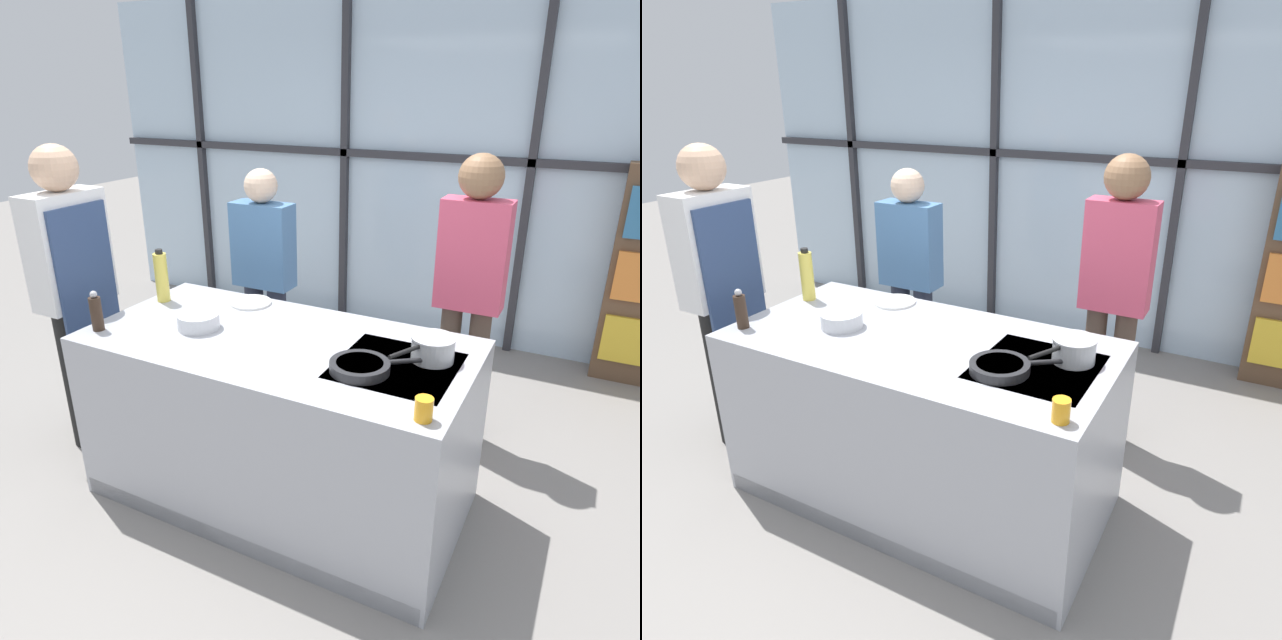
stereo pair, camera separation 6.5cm
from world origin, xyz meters
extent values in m
plane|color=gray|center=(0.00, 0.00, 0.00)|extent=(18.00, 18.00, 0.00)
cube|color=silver|center=(0.00, 2.49, 1.40)|extent=(6.40, 0.04, 2.80)
cube|color=#2D2D33|center=(0.00, 2.44, 1.54)|extent=(6.40, 0.06, 0.06)
cube|color=#2D2D33|center=(-2.30, 2.44, 1.40)|extent=(0.06, 0.06, 2.80)
cube|color=#2D2D33|center=(-0.77, 2.44, 1.40)|extent=(0.06, 0.06, 2.80)
cube|color=#2D2D33|center=(0.77, 2.44, 1.40)|extent=(0.06, 0.06, 2.80)
cube|color=#A8AAB2|center=(0.00, 0.00, 0.46)|extent=(1.92, 0.95, 0.93)
cube|color=black|center=(0.62, 0.00, 0.92)|extent=(0.52, 0.52, 0.01)
cube|color=black|center=(0.00, -0.46, 0.05)|extent=(1.88, 0.03, 0.10)
cylinder|color=#38383D|center=(0.49, -0.12, 0.92)|extent=(0.13, 0.13, 0.01)
cylinder|color=#38383D|center=(0.74, -0.12, 0.92)|extent=(0.13, 0.13, 0.01)
cylinder|color=#38383D|center=(0.49, 0.12, 0.92)|extent=(0.13, 0.13, 0.01)
cylinder|color=#38383D|center=(0.74, 0.12, 0.92)|extent=(0.13, 0.13, 0.01)
cylinder|color=black|center=(-1.34, 0.06, 0.45)|extent=(0.14, 0.14, 0.90)
cylinder|color=black|center=(-1.34, -0.14, 0.45)|extent=(0.14, 0.14, 0.90)
cube|color=white|center=(-1.34, -0.04, 1.22)|extent=(0.20, 0.45, 0.65)
sphere|color=#D8AD8C|center=(-1.34, -0.04, 1.67)|extent=(0.25, 0.25, 0.25)
cube|color=navy|center=(-1.23, -0.04, 0.99)|extent=(0.02, 0.38, 0.99)
cylinder|color=#232838|center=(-0.61, 0.99, 0.40)|extent=(0.13, 0.13, 0.79)
cylinder|color=#232838|center=(-0.79, 0.99, 0.40)|extent=(0.13, 0.13, 0.79)
cube|color=#4C7AAD|center=(-0.70, 0.99, 1.08)|extent=(0.42, 0.19, 0.57)
sphere|color=beige|center=(-0.70, 0.99, 1.47)|extent=(0.22, 0.22, 0.22)
cylinder|color=#47382D|center=(0.79, 0.99, 0.44)|extent=(0.12, 0.12, 0.87)
cylinder|color=#47382D|center=(0.61, 0.99, 0.44)|extent=(0.12, 0.12, 0.87)
cube|color=#DB4C6B|center=(0.70, 0.99, 1.19)|extent=(0.38, 0.17, 0.63)
sphere|color=#8C6647|center=(0.70, 0.99, 1.63)|extent=(0.24, 0.24, 0.24)
cylinder|color=#232326|center=(0.49, -0.12, 0.95)|extent=(0.27, 0.27, 0.04)
cylinder|color=#B26B2D|center=(0.49, -0.12, 0.97)|extent=(0.21, 0.21, 0.01)
cylinder|color=#232326|center=(0.69, 0.02, 0.96)|extent=(0.19, 0.14, 0.02)
cylinder|color=silver|center=(0.74, 0.12, 0.98)|extent=(0.19, 0.19, 0.11)
cylinder|color=silver|center=(0.74, 0.12, 1.04)|extent=(0.20, 0.20, 0.01)
cylinder|color=black|center=(0.66, -0.04, 1.02)|extent=(0.09, 0.17, 0.02)
cylinder|color=white|center=(-0.39, 0.35, 0.93)|extent=(0.24, 0.24, 0.01)
cylinder|color=silver|center=(-0.43, -0.06, 0.97)|extent=(0.21, 0.21, 0.08)
cylinder|color=#4C4C51|center=(-0.43, -0.06, 1.00)|extent=(0.18, 0.18, 0.01)
cylinder|color=#E0CC4C|center=(-0.86, 0.17, 1.07)|extent=(0.07, 0.07, 0.28)
cylinder|color=black|center=(-0.86, 0.17, 1.22)|extent=(0.04, 0.04, 0.02)
cylinder|color=#332319|center=(-0.87, -0.31, 1.01)|extent=(0.06, 0.06, 0.17)
sphere|color=#B2B2B7|center=(-0.87, -0.31, 1.12)|extent=(0.04, 0.04, 0.04)
cylinder|color=orange|center=(0.86, -0.37, 0.97)|extent=(0.07, 0.07, 0.09)
camera|label=1|loc=(1.34, -2.17, 2.09)|focal=32.00mm
camera|label=2|loc=(1.40, -2.14, 2.09)|focal=32.00mm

